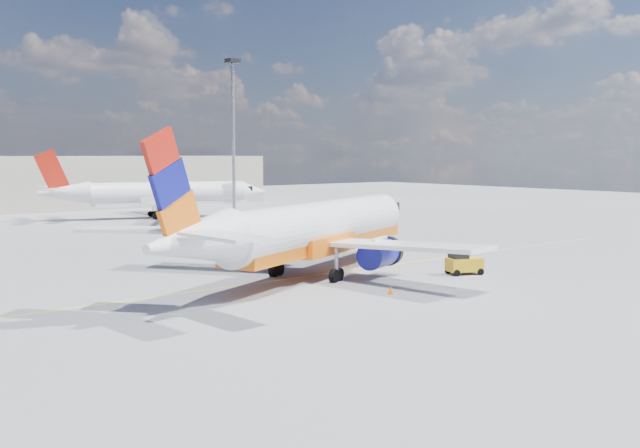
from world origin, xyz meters
TOP-DOWN VIEW (x-y plane):
  - ground at (0.00, 0.00)m, footprint 240.00×240.00m
  - taxi_line at (0.00, 3.00)m, footprint 70.00×0.15m
  - terminal_main at (5.00, 75.00)m, footprint 70.00×14.00m
  - main_jet at (-0.24, 2.69)m, footprint 31.85×24.01m
  - second_jet at (12.03, 50.35)m, footprint 29.77×22.64m
  - gse_tug at (8.58, -3.15)m, footprint 2.71×2.23m
  - traffic_cone at (-0.60, -5.32)m, footprint 0.43×0.43m
  - floodlight_mast at (17.66, 41.53)m, footprint 1.47×1.47m

SIDE VIEW (x-z plane):
  - ground at x=0.00m, z-range 0.00..0.00m
  - taxi_line at x=0.00m, z-range 0.00..0.01m
  - traffic_cone at x=-0.60m, z-range -0.01..0.59m
  - gse_tug at x=8.58m, z-range -0.05..1.66m
  - second_jet at x=12.03m, z-range -1.50..7.52m
  - main_jet at x=-0.24m, z-range -1.63..8.16m
  - terminal_main at x=5.00m, z-range 0.00..8.00m
  - floodlight_mast at x=17.66m, z-range 2.00..22.11m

